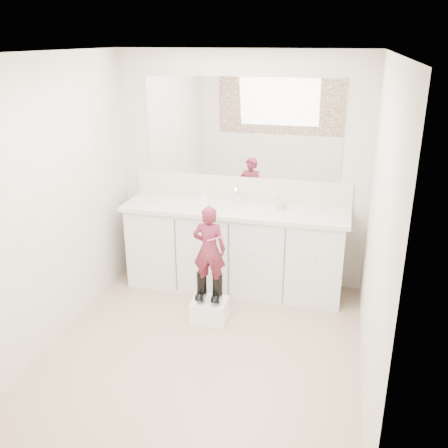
# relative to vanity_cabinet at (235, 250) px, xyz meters

# --- Properties ---
(floor) EXTENTS (3.00, 3.00, 0.00)m
(floor) POSITION_rel_vanity_cabinet_xyz_m (0.00, -1.23, -0.42)
(floor) COLOR #997F64
(floor) RESTS_ON ground
(ceiling) EXTENTS (3.00, 3.00, 0.00)m
(ceiling) POSITION_rel_vanity_cabinet_xyz_m (0.00, -1.23, 1.97)
(ceiling) COLOR white
(ceiling) RESTS_ON wall_back
(wall_back) EXTENTS (2.60, 0.00, 2.60)m
(wall_back) POSITION_rel_vanity_cabinet_xyz_m (0.00, 0.27, 0.77)
(wall_back) COLOR beige
(wall_back) RESTS_ON floor
(wall_front) EXTENTS (2.60, 0.00, 2.60)m
(wall_front) POSITION_rel_vanity_cabinet_xyz_m (0.00, -2.73, 0.77)
(wall_front) COLOR beige
(wall_front) RESTS_ON floor
(wall_left) EXTENTS (0.00, 3.00, 3.00)m
(wall_left) POSITION_rel_vanity_cabinet_xyz_m (-1.30, -1.23, 0.78)
(wall_left) COLOR beige
(wall_left) RESTS_ON floor
(wall_right) EXTENTS (0.00, 3.00, 3.00)m
(wall_right) POSITION_rel_vanity_cabinet_xyz_m (1.30, -1.23, 0.78)
(wall_right) COLOR beige
(wall_right) RESTS_ON floor
(vanity_cabinet) EXTENTS (2.20, 0.55, 0.85)m
(vanity_cabinet) POSITION_rel_vanity_cabinet_xyz_m (0.00, 0.00, 0.00)
(vanity_cabinet) COLOR silver
(vanity_cabinet) RESTS_ON floor
(countertop) EXTENTS (2.28, 0.58, 0.04)m
(countertop) POSITION_rel_vanity_cabinet_xyz_m (0.00, -0.01, 0.45)
(countertop) COLOR beige
(countertop) RESTS_ON vanity_cabinet
(backsplash) EXTENTS (2.28, 0.03, 0.25)m
(backsplash) POSITION_rel_vanity_cabinet_xyz_m (0.00, 0.26, 0.59)
(backsplash) COLOR beige
(backsplash) RESTS_ON countertop
(mirror) EXTENTS (2.00, 0.02, 1.00)m
(mirror) POSITION_rel_vanity_cabinet_xyz_m (0.00, 0.26, 1.22)
(mirror) COLOR white
(mirror) RESTS_ON wall_back
(dot_panel) EXTENTS (2.00, 0.01, 1.20)m
(dot_panel) POSITION_rel_vanity_cabinet_xyz_m (0.00, -2.71, 1.22)
(dot_panel) COLOR #472819
(dot_panel) RESTS_ON wall_front
(faucet) EXTENTS (0.08, 0.08, 0.10)m
(faucet) POSITION_rel_vanity_cabinet_xyz_m (0.00, 0.15, 0.52)
(faucet) COLOR silver
(faucet) RESTS_ON countertop
(cup) EXTENTS (0.12, 0.12, 0.10)m
(cup) POSITION_rel_vanity_cabinet_xyz_m (0.45, 0.07, 0.52)
(cup) COLOR beige
(cup) RESTS_ON countertop
(soap_bottle) EXTENTS (0.08, 0.08, 0.17)m
(soap_bottle) POSITION_rel_vanity_cabinet_xyz_m (-0.32, -0.01, 0.55)
(soap_bottle) COLOR white
(soap_bottle) RESTS_ON countertop
(step_stool) EXTENTS (0.33, 0.28, 0.21)m
(step_stool) POSITION_rel_vanity_cabinet_xyz_m (-0.08, -0.71, -0.32)
(step_stool) COLOR white
(step_stool) RESTS_ON floor
(boot_left) EXTENTS (0.11, 0.18, 0.27)m
(boot_left) POSITION_rel_vanity_cabinet_xyz_m (-0.15, -0.69, -0.08)
(boot_left) COLOR black
(boot_left) RESTS_ON step_stool
(boot_right) EXTENTS (0.11, 0.18, 0.27)m
(boot_right) POSITION_rel_vanity_cabinet_xyz_m (-0.00, -0.69, -0.08)
(boot_right) COLOR black
(boot_right) RESTS_ON step_stool
(toddler) EXTENTS (0.31, 0.21, 0.82)m
(toddler) POSITION_rel_vanity_cabinet_xyz_m (-0.08, -0.69, 0.29)
(toddler) COLOR #9D3047
(toddler) RESTS_ON step_stool
(toothbrush) EXTENTS (0.14, 0.02, 0.06)m
(toothbrush) POSITION_rel_vanity_cabinet_xyz_m (-0.01, -0.77, 0.43)
(toothbrush) COLOR #D95496
(toothbrush) RESTS_ON toddler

